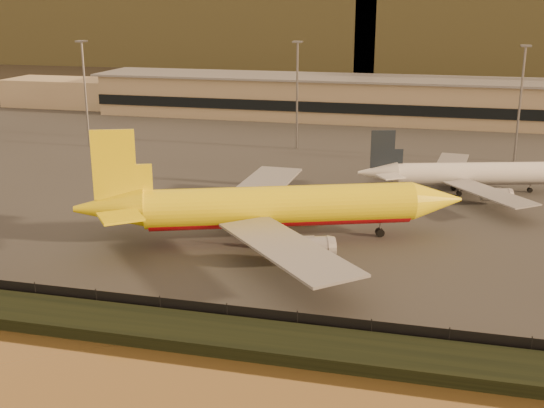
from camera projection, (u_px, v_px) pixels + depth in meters
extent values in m
plane|color=black|center=(243.00, 278.00, 88.70)|extent=(900.00, 900.00, 0.00)
cube|color=black|center=(198.00, 333.00, 72.71)|extent=(320.00, 7.00, 1.40)
cube|color=#2D2D2D|center=(346.00, 139.00, 176.91)|extent=(320.00, 220.00, 0.20)
cube|color=black|center=(210.00, 312.00, 76.25)|extent=(300.00, 0.05, 2.20)
cube|color=tan|center=(361.00, 100.00, 203.02)|extent=(160.00, 22.00, 12.00)
cube|color=black|center=(356.00, 109.00, 192.91)|extent=(160.00, 0.60, 3.00)
cube|color=gray|center=(362.00, 78.00, 201.21)|extent=(164.00, 24.00, 0.60)
cube|color=tan|center=(81.00, 93.00, 229.29)|extent=(50.00, 18.00, 9.00)
cylinder|color=slate|center=(86.00, 95.00, 164.03)|extent=(0.50, 0.50, 25.00)
cube|color=slate|center=(81.00, 41.00, 160.38)|extent=(2.20, 2.20, 0.40)
cylinder|color=slate|center=(297.00, 97.00, 161.68)|extent=(0.50, 0.50, 25.00)
cube|color=slate|center=(298.00, 42.00, 158.02)|extent=(2.20, 2.20, 0.40)
cylinder|color=slate|center=(520.00, 106.00, 148.18)|extent=(0.50, 0.50, 25.00)
cube|color=slate|center=(526.00, 46.00, 144.52)|extent=(2.20, 2.20, 0.40)
cube|color=brown|center=(182.00, 12.00, 429.20)|extent=(260.00, 160.00, 55.00)
cylinder|color=yellow|center=(281.00, 205.00, 100.68)|extent=(39.37, 19.38, 5.76)
cylinder|color=red|center=(281.00, 212.00, 100.97)|extent=(37.88, 17.81, 4.49)
cone|color=yellow|center=(436.00, 200.00, 103.24)|extent=(9.28, 8.11, 5.76)
cone|color=yellow|center=(109.00, 208.00, 97.86)|extent=(11.36, 8.89, 5.76)
cube|color=yellow|center=(114.00, 165.00, 96.16)|extent=(5.87, 2.57, 10.08)
cube|color=yellow|center=(128.00, 194.00, 103.46)|extent=(5.78, 5.71, 0.35)
cube|color=yellow|center=(120.00, 217.00, 92.50)|extent=(7.74, 7.73, 0.35)
cube|color=gray|center=(263.00, 185.00, 115.45)|extent=(8.39, 25.12, 0.35)
cylinder|color=gray|center=(282.00, 200.00, 112.64)|extent=(7.34, 5.30, 3.17)
cube|color=gray|center=(287.00, 248.00, 86.25)|extent=(22.56, 23.61, 0.35)
cylinder|color=gray|center=(304.00, 249.00, 90.56)|extent=(7.34, 5.30, 3.17)
cylinder|color=black|center=(380.00, 232.00, 103.71)|extent=(1.54, 1.39, 1.27)
cylinder|color=slate|center=(380.00, 228.00, 103.52)|extent=(0.22, 0.22, 2.59)
cylinder|color=black|center=(255.00, 243.00, 99.15)|extent=(1.54, 1.39, 1.27)
cylinder|color=slate|center=(255.00, 239.00, 98.96)|extent=(0.22, 0.22, 2.59)
cylinder|color=black|center=(252.00, 231.00, 104.09)|extent=(1.54, 1.39, 1.27)
cylinder|color=slate|center=(252.00, 227.00, 103.90)|extent=(0.22, 0.22, 2.59)
cylinder|color=silver|center=(473.00, 173.00, 126.11)|extent=(28.72, 12.04, 4.00)
cylinder|color=gray|center=(473.00, 177.00, 126.31)|extent=(27.70, 10.97, 3.12)
cone|color=silver|center=(377.00, 173.00, 125.27)|extent=(8.04, 5.88, 4.00)
cube|color=black|center=(383.00, 149.00, 124.03)|extent=(4.30, 1.56, 6.99)
cube|color=silver|center=(382.00, 166.00, 129.07)|extent=(4.09, 3.89, 0.24)
cube|color=silver|center=(391.00, 176.00, 121.42)|extent=(5.45, 5.39, 0.24)
cube|color=gray|center=(451.00, 163.00, 136.79)|extent=(7.27, 18.43, 0.24)
cylinder|color=gray|center=(465.00, 172.00, 134.61)|extent=(5.22, 3.48, 2.20)
cube|color=gray|center=(490.00, 193.00, 115.76)|extent=(15.59, 17.55, 0.24)
cylinder|color=gray|center=(495.00, 195.00, 118.74)|extent=(5.22, 3.48, 2.20)
cylinder|color=black|center=(530.00, 190.00, 127.53)|extent=(1.04, 0.92, 0.88)
cylinder|color=slate|center=(530.00, 188.00, 127.40)|extent=(0.21, 0.21, 1.80)
cylinder|color=black|center=(459.00, 193.00, 125.23)|extent=(1.04, 0.92, 0.88)
cylinder|color=slate|center=(459.00, 191.00, 125.10)|extent=(0.21, 0.21, 1.80)
cylinder|color=black|center=(453.00, 188.00, 128.67)|extent=(1.04, 0.92, 0.88)
cylinder|color=slate|center=(453.00, 186.00, 128.54)|extent=(0.21, 0.21, 1.80)
cube|color=yellow|center=(304.00, 219.00, 109.35)|extent=(4.15, 3.09, 1.70)
cube|color=silver|center=(263.00, 191.00, 125.03)|extent=(4.20, 3.14, 1.72)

